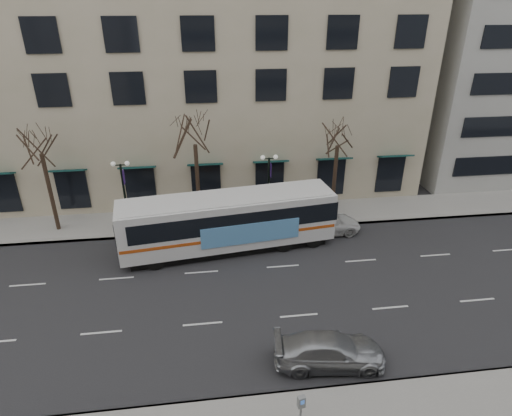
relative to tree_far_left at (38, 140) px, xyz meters
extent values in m
plane|color=black|center=(10.00, -8.80, -6.70)|extent=(160.00, 160.00, 0.00)
cube|color=gray|center=(15.00, 0.20, -6.62)|extent=(80.00, 4.00, 0.15)
cube|color=tan|center=(8.00, 12.20, 5.30)|extent=(40.00, 20.00, 24.00)
cylinder|color=black|center=(0.00, 0.00, -3.83)|extent=(0.28, 0.28, 5.74)
cylinder|color=black|center=(10.00, 0.00, -3.72)|extent=(0.28, 0.28, 5.95)
cylinder|color=black|center=(20.00, 0.00, -3.97)|extent=(0.28, 0.28, 5.46)
cylinder|color=black|center=(5.00, -0.60, -4.20)|extent=(0.16, 0.16, 5.00)
cylinder|color=black|center=(5.00, -0.60, -6.55)|extent=(0.36, 0.36, 0.30)
cube|color=black|center=(5.00, -0.60, -1.75)|extent=(0.90, 0.06, 0.06)
sphere|color=silver|center=(4.55, -0.60, -1.65)|extent=(0.32, 0.32, 0.32)
sphere|color=silver|center=(5.45, -0.60, -1.65)|extent=(0.32, 0.32, 0.32)
cube|color=#371B68|center=(5.12, -0.60, -2.60)|extent=(0.04, 0.45, 1.00)
cylinder|color=black|center=(15.00, -0.60, -4.20)|extent=(0.16, 0.16, 5.00)
cylinder|color=black|center=(15.00, -0.60, -6.55)|extent=(0.36, 0.36, 0.30)
cube|color=black|center=(15.00, -0.60, -1.75)|extent=(0.90, 0.06, 0.06)
sphere|color=silver|center=(14.55, -0.60, -1.65)|extent=(0.32, 0.32, 0.32)
sphere|color=silver|center=(15.45, -0.60, -1.65)|extent=(0.32, 0.32, 0.32)
cube|color=#371B68|center=(15.12, -0.60, -2.60)|extent=(0.04, 0.45, 1.00)
cube|color=silver|center=(11.85, -3.88, -4.62)|extent=(13.96, 4.69, 3.14)
cube|color=black|center=(11.85, -3.88, -6.38)|extent=(12.83, 4.20, 0.51)
cube|color=black|center=(12.19, -3.83, -4.13)|extent=(13.42, 4.67, 1.26)
cube|color=#BF4A12|center=(11.85, -3.88, -5.16)|extent=(13.83, 4.71, 0.21)
cube|color=#5795D3|center=(13.18, -5.24, -4.93)|extent=(6.23, 0.87, 1.37)
cube|color=silver|center=(11.85, -3.88, -3.01)|extent=(13.24, 4.31, 0.09)
cylinder|color=black|center=(7.26, -5.79, -6.13)|extent=(1.17, 0.46, 1.14)
cylinder|color=black|center=(6.93, -3.19, -6.13)|extent=(1.17, 0.46, 1.14)
cylinder|color=black|center=(15.41, -4.74, -6.13)|extent=(1.17, 0.46, 1.14)
cylinder|color=black|center=(15.08, -2.14, -6.13)|extent=(1.17, 0.46, 1.14)
cylinder|color=black|center=(17.45, -4.48, -6.13)|extent=(1.17, 0.46, 1.14)
cylinder|color=black|center=(17.11, -1.87, -6.13)|extent=(1.17, 0.46, 1.14)
imported|color=#A2A5AA|center=(15.65, -14.42, -5.97)|extent=(5.19, 2.53, 1.45)
imported|color=silver|center=(18.83, -2.60, -6.04)|extent=(4.79, 2.27, 1.32)
cylinder|color=gray|center=(13.66, -17.33, -6.07)|extent=(0.08, 0.08, 0.95)
cube|color=gray|center=(13.66, -17.33, -5.44)|extent=(0.33, 0.24, 0.53)
cube|color=blue|center=(13.65, -17.42, -5.36)|extent=(0.15, 0.05, 0.19)
camera|label=1|loc=(10.55, -28.21, 8.20)|focal=30.00mm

